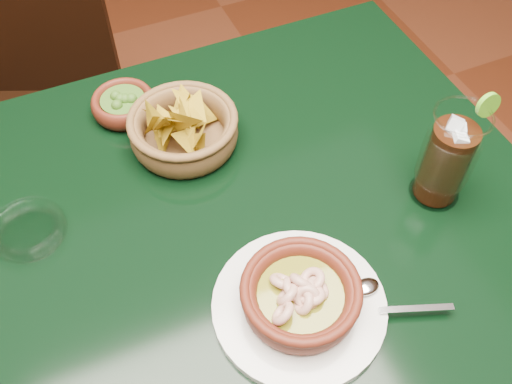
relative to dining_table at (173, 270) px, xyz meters
name	(u,v)px	position (x,y,z in m)	size (l,w,h in m)	color
dining_table	(173,270)	(0.00, 0.00, 0.00)	(1.20, 0.80, 0.75)	black
dining_chair	(45,108)	(-0.13, 0.70, -0.20)	(0.50, 0.50, 0.82)	black
shrimp_plate	(300,298)	(0.13, -0.19, 0.13)	(0.31, 0.24, 0.07)	silver
chip_basket	(183,129)	(0.09, 0.17, 0.13)	(0.21, 0.21, 0.14)	brown
guacamole_ramekin	(123,104)	(0.02, 0.28, 0.12)	(0.13, 0.13, 0.04)	#4A190E
cola_drink	(447,158)	(0.42, -0.09, 0.18)	(0.17, 0.17, 0.19)	white
glass_ashtray	(28,230)	(-0.18, 0.08, 0.11)	(0.12, 0.12, 0.03)	white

